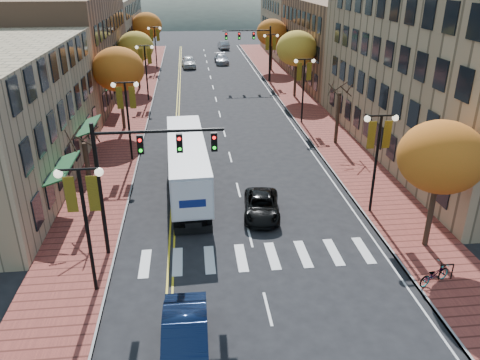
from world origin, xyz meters
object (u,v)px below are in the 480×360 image
object	(u,v)px
black_suv	(262,206)
bicycle	(434,274)
semi_truck	(187,157)
navy_sedan	(185,340)

from	to	relation	value
black_suv	bicycle	world-z (taller)	black_suv
semi_truck	bicycle	world-z (taller)	semi_truck
semi_truck	black_suv	xyz separation A→B (m)	(4.31, -4.70, -1.45)
navy_sedan	bicycle	world-z (taller)	navy_sedan
navy_sedan	semi_truck	bearing A→B (deg)	89.99
semi_truck	navy_sedan	bearing A→B (deg)	-93.02
navy_sedan	black_suv	size ratio (longest dim) A/B	1.09
semi_truck	navy_sedan	xyz separation A→B (m)	(-0.17, -15.41, -1.26)
black_suv	bicycle	size ratio (longest dim) A/B	2.43
semi_truck	bicycle	bearing A→B (deg)	-50.25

